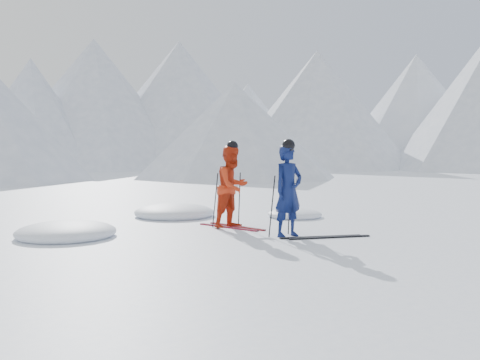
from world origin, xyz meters
TOP-DOWN VIEW (x-y plane):
  - ground at (0.00, 0.00)m, footprint 160.00×160.00m
  - mountain_range at (5.71, 35.31)m, footprint 106.15×62.94m
  - skier_blue at (-1.24, -0.68)m, footprint 0.69×0.46m
  - skier_red at (-1.43, 1.00)m, footprint 1.02×0.87m
  - pole_blue_left at (-1.54, -0.53)m, footprint 0.12×0.09m
  - pole_blue_right at (-0.99, -0.43)m, footprint 0.12×0.07m
  - pole_red_left at (-1.73, 1.25)m, footprint 0.12×0.10m
  - pole_red_right at (-1.13, 1.15)m, footprint 0.12×0.09m
  - ski_worn_left at (-1.55, 1.00)m, footprint 0.49×1.67m
  - ski_worn_right at (-1.31, 1.00)m, footprint 0.37×1.69m
  - ski_loose_a at (-0.80, -1.16)m, footprint 1.60×0.76m
  - ski_loose_b at (-0.70, -1.31)m, footprint 1.62×0.71m
  - snow_lumps at (-2.45, 2.62)m, footprint 7.54×3.76m

SIDE VIEW (x-z plane):
  - ground at x=0.00m, z-range 0.00..0.00m
  - snow_lumps at x=-2.45m, z-range -0.23..0.23m
  - ski_worn_left at x=-1.55m, z-range 0.00..0.03m
  - ski_worn_right at x=-1.31m, z-range 0.00..0.03m
  - ski_loose_a at x=-0.80m, z-range 0.00..0.03m
  - ski_loose_b at x=-0.70m, z-range 0.00..0.03m
  - pole_red_left at x=-1.73m, z-range 0.00..1.23m
  - pole_red_right at x=-1.13m, z-range 0.00..1.23m
  - pole_blue_left at x=-1.54m, z-range 0.00..1.23m
  - pole_blue_right at x=-0.99m, z-range 0.00..1.23m
  - skier_red at x=-1.43m, z-range 0.00..1.85m
  - skier_blue at x=-1.24m, z-range 0.00..1.85m
  - mountain_range at x=5.71m, z-range -1.04..14.49m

